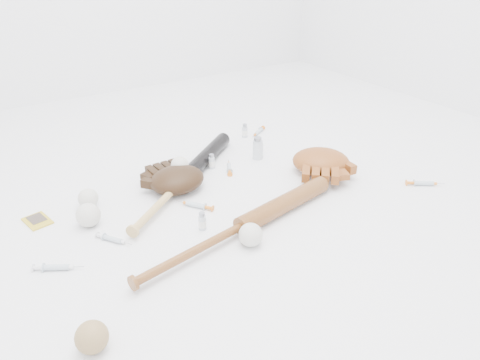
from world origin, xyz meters
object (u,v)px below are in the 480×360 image
bat_wood (242,226)px  pedestal (181,177)px  glove_dark (177,179)px  bat_dark (186,177)px

bat_wood → pedestal: bearing=79.7°
bat_wood → pedestal: size_ratio=13.29×
glove_dark → bat_dark: bearing=23.6°
pedestal → bat_dark: bearing=-77.5°
glove_dark → pedestal: (0.04, 0.06, -0.03)m
bat_dark → pedestal: bearing=64.7°
bat_dark → glove_dark: glove_dark is taller
glove_dark → bat_wood: bearing=-85.8°
glove_dark → pedestal: 0.07m
pedestal → bat_wood: bearing=-89.7°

